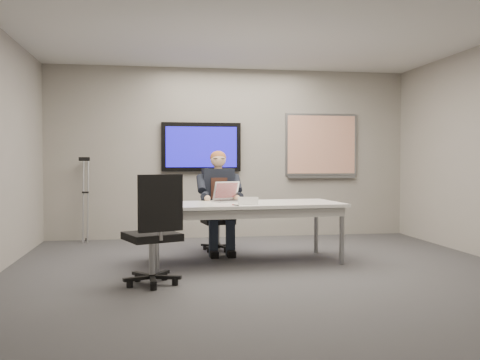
{
  "coord_description": "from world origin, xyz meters",
  "views": [
    {
      "loc": [
        -1.25,
        -5.81,
        1.26
      ],
      "look_at": [
        -0.19,
        0.84,
        1.03
      ],
      "focal_mm": 40.0,
      "sensor_mm": 36.0,
      "label": 1
    }
  ],
  "objects": [
    {
      "name": "wall_front",
      "position": [
        0.0,
        -3.0,
        1.4
      ],
      "size": [
        6.0,
        0.02,
        2.8
      ],
      "primitive_type": "cube",
      "color": "gray",
      "rests_on": "ground"
    },
    {
      "name": "laptop",
      "position": [
        -0.33,
        1.02,
        0.81
      ],
      "size": [
        0.43,
        0.46,
        0.26
      ],
      "rotation": [
        0.0,
        0.0,
        0.4
      ],
      "color": "silver",
      "rests_on": "conference_table"
    },
    {
      "name": "seated_person",
      "position": [
        -0.37,
        1.47,
        0.57
      ],
      "size": [
        0.45,
        0.77,
        1.41
      ],
      "rotation": [
        0.0,
        0.0,
        0.05
      ],
      "color": "#202835",
      "rests_on": "office_chair_far"
    },
    {
      "name": "floor",
      "position": [
        0.0,
        0.0,
        0.0
      ],
      "size": [
        6.0,
        6.0,
        0.02
      ],
      "primitive_type": "cube",
      "color": "#353537",
      "rests_on": "ground"
    },
    {
      "name": "crutch",
      "position": [
        -2.33,
        2.81,
        0.68
      ],
      "size": [
        0.26,
        0.53,
        1.39
      ],
      "primitive_type": null,
      "rotation": [
        -0.16,
        0.0,
        -0.15
      ],
      "color": "#999BA0",
      "rests_on": "ground"
    },
    {
      "name": "ceiling",
      "position": [
        0.0,
        0.0,
        2.8
      ],
      "size": [
        6.0,
        6.0,
        0.02
      ],
      "primitive_type": "cube",
      "color": "silver",
      "rests_on": "wall_back"
    },
    {
      "name": "pen",
      "position": [
        -0.32,
        0.38,
        0.75
      ],
      "size": [
        0.06,
        0.14,
        0.01
      ],
      "primitive_type": "cylinder",
      "rotation": [
        0.0,
        1.57,
        1.94
      ],
      "color": "black",
      "rests_on": "conference_table"
    },
    {
      "name": "conference_table",
      "position": [
        -0.15,
        0.76,
        0.66
      ],
      "size": [
        2.49,
        1.19,
        0.75
      ],
      "rotation": [
        0.0,
        0.0,
        0.08
      ],
      "color": "white",
      "rests_on": "ground"
    },
    {
      "name": "whiteboard",
      "position": [
        1.55,
        2.97,
        1.53
      ],
      "size": [
        1.25,
        0.08,
        1.1
      ],
      "color": "gray",
      "rests_on": "wall_back"
    },
    {
      "name": "office_chair_near",
      "position": [
        -1.27,
        -0.36,
        0.35
      ],
      "size": [
        0.7,
        0.7,
        1.14
      ],
      "rotation": [
        0.0,
        0.0,
        3.52
      ],
      "color": "black",
      "rests_on": "ground"
    },
    {
      "name": "wall_back",
      "position": [
        0.0,
        3.0,
        1.4
      ],
      "size": [
        6.0,
        0.02,
        2.8
      ],
      "primitive_type": "cube",
      "color": "gray",
      "rests_on": "ground"
    },
    {
      "name": "name_tent",
      "position": [
        -0.15,
        0.46,
        0.79
      ],
      "size": [
        0.24,
        0.11,
        0.09
      ],
      "primitive_type": null,
      "rotation": [
        0.0,
        0.0,
        -0.18
      ],
      "color": "white",
      "rests_on": "conference_table"
    },
    {
      "name": "office_chair_far",
      "position": [
        -0.38,
        1.72,
        0.3
      ],
      "size": [
        0.52,
        0.52,
        0.95
      ],
      "rotation": [
        0.0,
        0.0,
        0.15
      ],
      "color": "black",
      "rests_on": "ground"
    },
    {
      "name": "tv_display",
      "position": [
        -0.5,
        2.95,
        1.5
      ],
      "size": [
        1.3,
        0.09,
        0.8
      ],
      "color": "black",
      "rests_on": "wall_back"
    }
  ]
}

